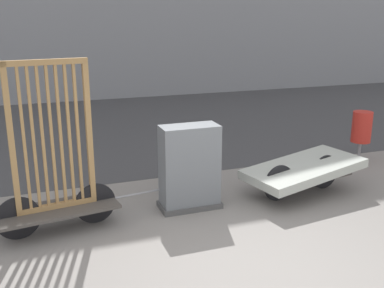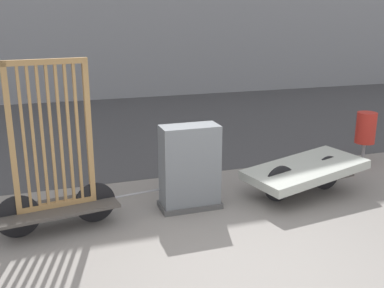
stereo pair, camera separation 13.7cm
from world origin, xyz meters
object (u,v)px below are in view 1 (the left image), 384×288
(bike_cart_with_bedframe, at_px, (56,178))
(bike_cart_with_mattress, at_px, (303,170))
(utility_cabinet, at_px, (190,170))
(trash_bin, at_px, (362,127))

(bike_cart_with_bedframe, bearing_deg, bike_cart_with_mattress, -8.40)
(bike_cart_with_mattress, distance_m, utility_cabinet, 1.91)
(bike_cart_with_mattress, xyz_separation_m, utility_cabinet, (-1.89, 0.12, 0.19))
(trash_bin, bearing_deg, bike_cart_with_mattress, -150.92)
(bike_cart_with_bedframe, distance_m, bike_cart_with_mattress, 3.80)
(bike_cart_with_bedframe, xyz_separation_m, bike_cart_with_mattress, (3.79, -0.00, -0.35))
(bike_cart_with_mattress, distance_m, trash_bin, 2.39)
(bike_cart_with_bedframe, height_order, bike_cart_with_mattress, bike_cart_with_bedframe)
(bike_cart_with_bedframe, relative_size, utility_cabinet, 1.80)
(utility_cabinet, relative_size, trash_bin, 1.28)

